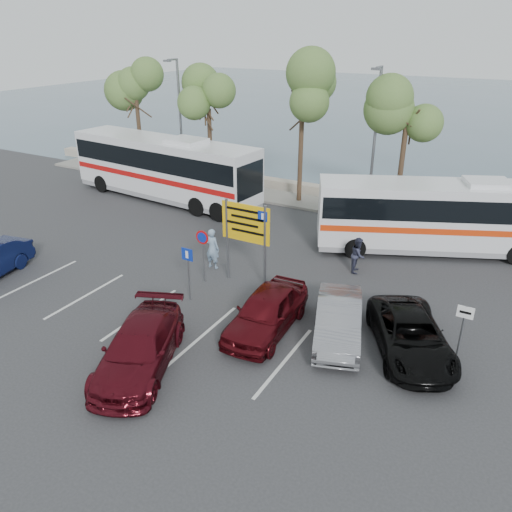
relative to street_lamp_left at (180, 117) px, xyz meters
The scene contains 23 objects.
ground 17.43m from the street_lamp_left, 53.51° to the right, with size 120.00×120.00×0.00m, color #2F2F31.
kerb_strip 10.99m from the street_lamp_left, ahead, with size 44.00×2.40×0.15m, color gray.
seawall 11.16m from the street_lamp_left, 13.93° to the left, with size 48.00×0.80×0.60m, color #A59784.
sea 47.77m from the street_lamp_left, 77.86° to the left, with size 140.00×140.00×0.00m, color #44606D.
tree_far_left 4.38m from the street_lamp_left, behind, with size 3.20×3.20×7.60m.
tree_left 2.49m from the street_lamp_left, 13.51° to the left, with size 3.20×3.20×7.20m.
tree_mid 8.76m from the street_lamp_left, ahead, with size 3.20×3.20×8.00m.
tree_right 14.59m from the street_lamp_left, ahead, with size 3.20×3.20×7.40m.
street_lamp_left is the anchor object (origin of this frame).
street_lamp_right 13.00m from the street_lamp_left, ahead, with size 0.45×1.15×8.01m.
direction_sign 15.24m from the street_lamp_left, 43.17° to the right, with size 2.20×0.12×3.60m.
sign_no_stop 14.88m from the street_lamp_left, 49.83° to the right, with size 0.60×0.08×2.35m.
sign_parking 16.37m from the street_lamp_left, 52.40° to the right, with size 0.50×0.07×2.25m.
sign_taxi 23.38m from the street_lamp_left, 31.27° to the right, with size 0.50×0.07×2.20m.
lane_markings 17.62m from the street_lamp_left, 58.61° to the right, with size 12.02×4.20×0.01m, color silver, non-canonical shape.
coach_bus_left 4.17m from the street_lamp_left, 73.27° to the right, with size 13.13×3.86×4.03m.
coach_bus_right 18.00m from the street_lamp_left, ahead, with size 11.63×6.93×3.62m.
car_maroon 20.63m from the street_lamp_left, 57.12° to the right, with size 2.01×4.96×1.44m, color #4F0D16.
car_red 19.24m from the street_lamp_left, 44.27° to the right, with size 1.82×4.52×1.54m, color #4D0B10.
suv_black 22.25m from the street_lamp_left, 33.30° to the right, with size 2.19×4.75×1.32m, color black.
car_silver_b 20.52m from the street_lamp_left, 37.90° to the right, with size 1.51×4.33×1.43m, color gray.
pedestrian_near 13.79m from the street_lamp_left, 47.60° to the right, with size 0.68×0.45×1.87m, color #7C99B5.
pedestrian_far 16.81m from the street_lamp_left, 25.38° to the right, with size 0.78×0.61×1.61m, color #2F3147.
Camera 1 is at (10.60, -13.12, 9.97)m, focal length 35.00 mm.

